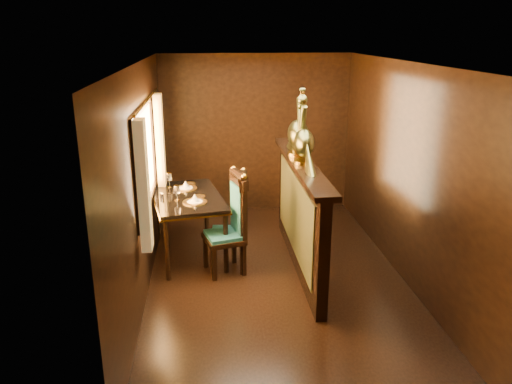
# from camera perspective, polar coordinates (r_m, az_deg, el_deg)

# --- Properties ---
(ground) EXTENTS (5.00, 5.00, 0.00)m
(ground) POSITION_cam_1_polar(r_m,az_deg,el_deg) (6.08, 2.33, -9.74)
(ground) COLOR black
(ground) RESTS_ON ground
(room_shell) EXTENTS (3.04, 5.04, 2.52)m
(room_shell) POSITION_cam_1_polar(r_m,az_deg,el_deg) (5.53, 1.63, 4.97)
(room_shell) COLOR black
(room_shell) RESTS_ON ground
(partition) EXTENTS (0.26, 2.70, 1.36)m
(partition) POSITION_cam_1_polar(r_m,az_deg,el_deg) (6.11, 5.00, -2.33)
(partition) COLOR black
(partition) RESTS_ON ground
(dining_table) EXTENTS (1.08, 1.52, 1.02)m
(dining_table) POSITION_cam_1_polar(r_m,az_deg,el_deg) (6.43, -7.89, -1.03)
(dining_table) COLOR black
(dining_table) RESTS_ON ground
(chair_left) EXTENTS (0.49, 0.51, 1.25)m
(chair_left) POSITION_cam_1_polar(r_m,az_deg,el_deg) (6.06, -2.20, -3.09)
(chair_left) COLOR black
(chair_left) RESTS_ON ground
(chair_right) EXTENTS (0.57, 0.58, 1.28)m
(chair_right) POSITION_cam_1_polar(r_m,az_deg,el_deg) (6.00, -2.64, -3.15)
(chair_right) COLOR black
(chair_right) RESTS_ON ground
(peacock_left) EXTENTS (0.24, 0.65, 0.77)m
(peacock_left) POSITION_cam_1_polar(r_m,az_deg,el_deg) (5.71, 5.56, 6.99)
(peacock_left) COLOR #17462B
(peacock_left) RESTS_ON partition
(peacock_right) EXTENTS (0.27, 0.71, 0.84)m
(peacock_right) POSITION_cam_1_polar(r_m,az_deg,el_deg) (6.08, 4.87, 8.03)
(peacock_right) COLOR #17462B
(peacock_right) RESTS_ON partition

